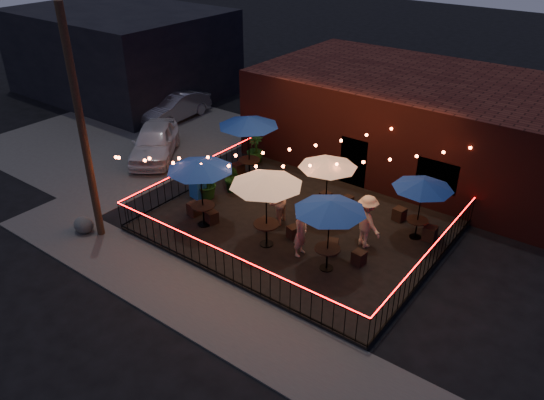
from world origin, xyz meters
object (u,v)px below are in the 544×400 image
(cafe_table_1, at_px, (248,122))
(cafe_table_2, at_px, (266,181))
(cooler, at_px, (198,187))
(cafe_table_3, at_px, (328,164))
(utility_pole, at_px, (82,131))
(boulder, at_px, (84,225))
(cafe_table_4, at_px, (330,207))
(cafe_table_0, at_px, (200,166))
(cafe_table_5, at_px, (423,185))

(cafe_table_1, xyz_separation_m, cafe_table_2, (3.68, -3.61, -0.08))
(cafe_table_1, xyz_separation_m, cooler, (-0.55, -2.58, -2.09))
(cooler, bearing_deg, cafe_table_3, 32.32)
(cafe_table_3, relative_size, cooler, 2.79)
(utility_pole, distance_m, boulder, 3.73)
(cafe_table_1, bearing_deg, cafe_table_4, -30.32)
(utility_pole, relative_size, cafe_table_2, 2.96)
(utility_pole, xyz_separation_m, boulder, (-0.58, -0.28, -3.68))
(cafe_table_2, bearing_deg, utility_pole, -151.20)
(cafe_table_1, height_order, cooler, cafe_table_1)
(cafe_table_0, relative_size, cafe_table_4, 1.09)
(cooler, bearing_deg, cafe_table_2, -2.07)
(cafe_table_5, bearing_deg, cafe_table_2, -138.16)
(utility_pole, relative_size, cafe_table_5, 3.07)
(utility_pole, distance_m, cafe_table_5, 11.35)
(cafe_table_2, height_order, cafe_table_4, cafe_table_2)
(utility_pole, bearing_deg, cooler, 75.08)
(cafe_table_1, bearing_deg, cafe_table_0, -74.93)
(cafe_table_0, xyz_separation_m, cafe_table_2, (2.62, 0.35, 0.07))
(cafe_table_2, xyz_separation_m, boulder, (-5.86, -3.19, -2.28))
(cooler, bearing_deg, cafe_table_0, -28.92)
(cooler, bearing_deg, boulder, -99.50)
(cafe_table_0, xyz_separation_m, cooler, (-1.62, 1.38, -1.94))
(utility_pole, height_order, cooler, utility_pole)
(cafe_table_1, distance_m, cafe_table_5, 7.61)
(cafe_table_4, xyz_separation_m, boulder, (-8.25, -3.24, -2.11))
(utility_pole, height_order, cafe_table_0, utility_pole)
(cafe_table_1, distance_m, cafe_table_4, 7.04)
(cafe_table_2, height_order, cafe_table_3, cafe_table_2)
(utility_pole, bearing_deg, boulder, -154.20)
(cafe_table_1, relative_size, boulder, 3.97)
(cafe_table_3, height_order, boulder, cafe_table_3)
(cafe_table_4, xyz_separation_m, cafe_table_5, (1.53, 3.45, -0.20))
(boulder, bearing_deg, cafe_table_2, 28.51)
(cafe_table_0, height_order, cafe_table_4, cafe_table_0)
(utility_pole, height_order, cafe_table_5, utility_pole)
(cafe_table_0, relative_size, cooler, 3.44)
(cafe_table_3, distance_m, cooler, 5.44)
(cafe_table_2, distance_m, cafe_table_4, 2.39)
(utility_pole, height_order, cafe_table_2, utility_pole)
(cooler, xyz_separation_m, boulder, (-1.63, -4.22, -0.27))
(cafe_table_2, relative_size, cafe_table_5, 1.04)
(cafe_table_2, height_order, cafe_table_5, cafe_table_2)
(cafe_table_2, bearing_deg, cafe_table_0, -172.38)
(cafe_table_3, xyz_separation_m, cooler, (-4.83, -1.82, -1.73))
(boulder, bearing_deg, cafe_table_3, 43.10)
(cafe_table_0, xyz_separation_m, cafe_table_5, (6.53, 3.86, -0.30))
(cafe_table_5, bearing_deg, cafe_table_0, -149.45)
(cafe_table_3, xyz_separation_m, cafe_table_5, (3.32, 0.65, -0.09))
(cafe_table_0, relative_size, cafe_table_5, 1.16)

